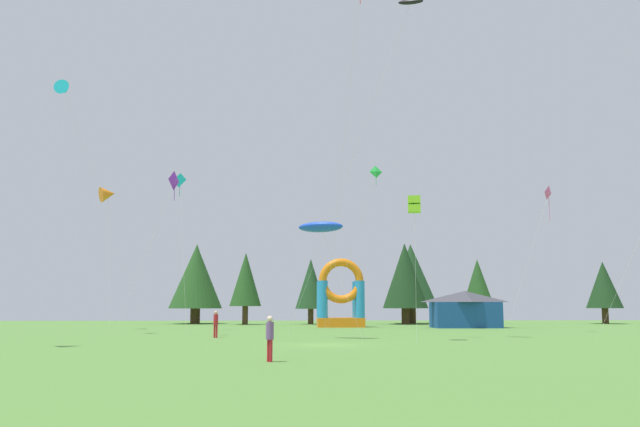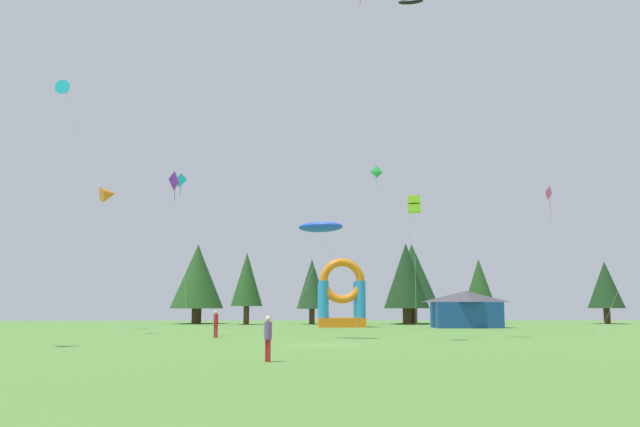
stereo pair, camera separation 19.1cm
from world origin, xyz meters
The scene contains 22 objects.
ground_plane centered at (0.00, 0.00, 0.00)m, with size 120.00×120.00×0.00m, color #548438.
kite_purple_diamond centered at (-10.73, 11.25, 11.42)m, with size 4.11×2.00×12.02m.
kite_orange_delta centered at (-16.76, 15.13, 11.12)m, with size 1.99×2.70×11.84m.
kite_cyan_delta centered at (-23.66, 23.74, 22.58)m, with size 9.38×1.53×23.40m.
kite_green_diamond centered at (5.99, 22.85, 14.53)m, with size 4.98×3.50×15.15m.
kite_lime_box centered at (6.00, 3.99, 8.76)m, with size 0.95×1.96×9.30m.
kite_teal_diamond centered at (-12.17, 22.36, 13.44)m, with size 1.98×3.96×14.04m.
kite_blue_parafoil centered at (0.02, 6.89, 7.59)m, with size 4.47×2.46×8.06m.
kite_pink_diamond centered at (20.12, 16.83, 11.59)m, with size 4.55×0.84×12.17m.
kite_black_parafoil centered at (6.36, 5.94, 23.55)m, with size 9.63×6.22×24.09m.
person_far_side centered at (-2.89, -11.30, 1.09)m, with size 0.44×0.44×1.83m.
person_left_edge centered at (-7.21, 8.68, 1.11)m, with size 0.43×0.43×1.87m.
inflatable_blue_arch centered at (3.23, 30.71, 2.70)m, with size 4.81×3.65×7.02m.
festival_tent centered at (15.61, 28.39, 1.83)m, with size 6.52×3.88×3.66m.
tree_row_2 centered at (-13.53, 44.73, 6.08)m, with size 4.81×4.81×9.73m.
tree_row_3 centered at (-13.49, 44.00, 5.70)m, with size 6.48×6.48×9.62m.
tree_row_4 centered at (-7.21, 40.45, 5.21)m, with size 3.72×3.72×8.40m.
tree_row_5 centered at (0.49, 41.58, 4.75)m, with size 3.68×3.68×7.76m.
tree_row_6 centered at (11.72, 40.75, 5.71)m, with size 5.38×5.38×9.62m.
tree_row_7 centered at (13.00, 43.80, 6.18)m, with size 5.93×5.93×9.77m.
tree_row_8 centered at (21.18, 43.19, 4.79)m, with size 4.04×4.04×7.90m.
tree_row_9 centered at (36.36, 41.73, 4.68)m, with size 4.31×4.31×7.57m.
Camera 2 is at (-1.96, -38.79, 2.27)m, focal length 37.57 mm.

